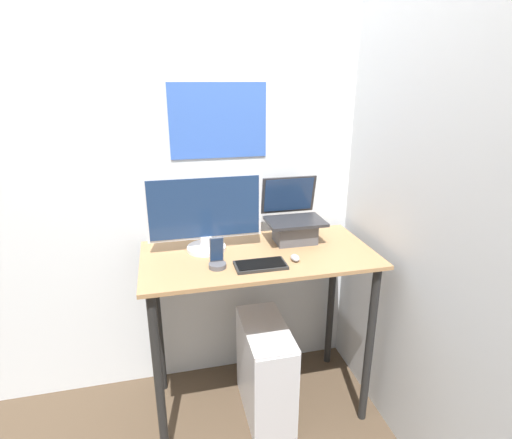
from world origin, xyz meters
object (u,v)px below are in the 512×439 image
object	(u,v)px
cell_phone	(217,260)
mouse	(295,258)
laptop	(294,224)
keyboard	(261,265)
monitor	(205,216)
computer_tower	(265,370)

from	to	relation	value
cell_phone	mouse	bearing A→B (deg)	-1.96
laptop	keyboard	size ratio (longest dim) A/B	1.39
monitor	mouse	distance (m)	0.49
laptop	mouse	size ratio (longest dim) A/B	5.16
mouse	keyboard	bearing A→B (deg)	-172.08
keyboard	computer_tower	world-z (taller)	keyboard
laptop	cell_phone	size ratio (longest dim) A/B	2.20
keyboard	mouse	size ratio (longest dim) A/B	3.73
laptop	computer_tower	distance (m)	0.81
laptop	cell_phone	bearing A→B (deg)	-152.65
monitor	computer_tower	bearing A→B (deg)	-31.70
keyboard	laptop	bearing A→B (deg)	46.99
laptop	monitor	bearing A→B (deg)	-178.33
cell_phone	monitor	bearing A→B (deg)	96.60
laptop	monitor	size ratio (longest dim) A/B	0.58
cell_phone	computer_tower	xyz separation A→B (m)	(0.25, 0.05, -0.71)
monitor	computer_tower	world-z (taller)	monitor
mouse	cell_phone	bearing A→B (deg)	178.04
monitor	cell_phone	size ratio (longest dim) A/B	3.79
cell_phone	computer_tower	distance (m)	0.75
keyboard	cell_phone	world-z (taller)	cell_phone
monitor	cell_phone	bearing A→B (deg)	-83.40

